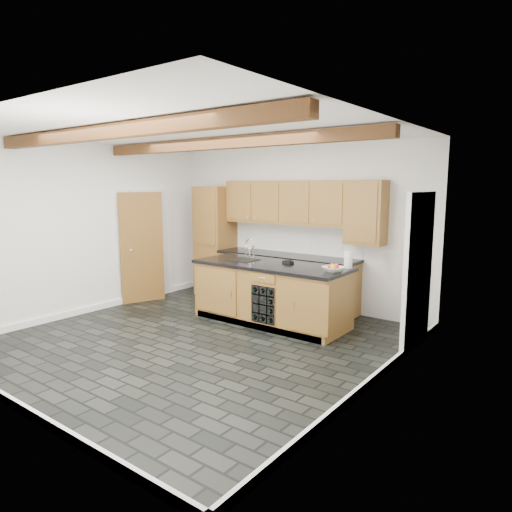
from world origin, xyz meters
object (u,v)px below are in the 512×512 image
at_px(fruit_bowl, 334,269).
at_px(paper_towel, 348,260).
at_px(island, 271,293).
at_px(kitchen_scale, 288,262).

xyz_separation_m(fruit_bowl, paper_towel, (0.04, 0.37, 0.08)).
bearing_deg(island, fruit_bowl, -0.42).
distance_m(island, fruit_bowl, 1.18).
bearing_deg(kitchen_scale, fruit_bowl, 2.33).
distance_m(kitchen_scale, fruit_bowl, 0.90).
bearing_deg(fruit_bowl, paper_towel, 83.90).
height_order(kitchen_scale, fruit_bowl, fruit_bowl).
xyz_separation_m(island, kitchen_scale, (0.19, 0.18, 0.49)).
bearing_deg(kitchen_scale, paper_towel, 25.85).
height_order(island, kitchen_scale, kitchen_scale).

